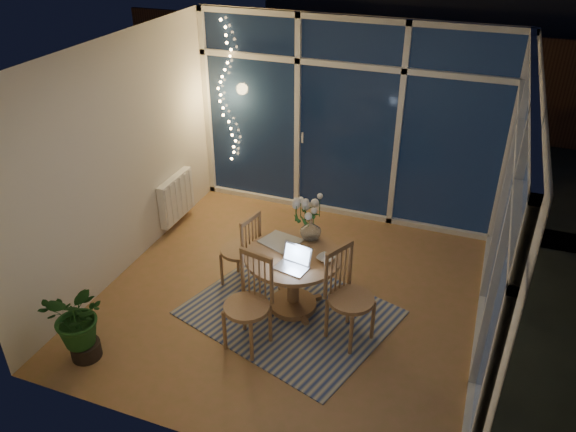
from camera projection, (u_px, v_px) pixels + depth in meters
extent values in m
plane|color=olive|center=(293.00, 296.00, 6.11)|extent=(4.00, 4.00, 0.00)
plane|color=white|center=(295.00, 55.00, 4.81)|extent=(4.00, 4.00, 0.00)
cube|color=white|center=(348.00, 122.00, 7.08)|extent=(4.00, 0.04, 2.60)
cube|color=white|center=(194.00, 315.00, 3.84)|extent=(4.00, 0.04, 2.60)
cube|color=white|center=(121.00, 160.00, 6.07)|extent=(0.04, 4.00, 2.60)
cube|color=white|center=(510.00, 227.00, 4.85)|extent=(0.04, 4.00, 2.60)
cube|color=silver|center=(347.00, 123.00, 7.05)|extent=(4.00, 0.10, 2.60)
cube|color=silver|center=(506.00, 226.00, 4.87)|extent=(0.10, 4.00, 2.60)
cube|color=white|center=(176.00, 198.00, 7.23)|extent=(0.10, 0.70, 0.58)
cube|color=black|center=(415.00, 142.00, 10.04)|extent=(12.00, 6.00, 0.10)
cube|color=#362013|center=(398.00, 79.00, 10.12)|extent=(11.00, 0.08, 1.80)
sphere|color=#1A3115|center=(320.00, 137.00, 8.89)|extent=(0.90, 0.90, 0.90)
cube|color=#BAB597|center=(290.00, 312.00, 5.86)|extent=(2.34, 2.09, 0.01)
cylinder|color=olive|center=(293.00, 282.00, 5.78)|extent=(1.23, 1.23, 0.67)
cube|color=olive|center=(239.00, 249.00, 6.08)|extent=(0.51, 0.51, 0.93)
cube|color=olive|center=(351.00, 297.00, 5.29)|extent=(0.62, 0.62, 1.00)
cube|color=olive|center=(247.00, 305.00, 5.20)|extent=(0.54, 0.54, 0.99)
imported|color=white|center=(311.00, 230.00, 5.82)|extent=(0.25, 0.25, 0.21)
imported|color=silver|center=(326.00, 259.00, 5.52)|extent=(0.19, 0.19, 0.04)
cube|color=beige|center=(281.00, 242.00, 5.81)|extent=(0.42, 0.36, 0.01)
cube|color=black|center=(293.00, 265.00, 5.46)|extent=(0.12, 0.08, 0.01)
imported|color=#1A491A|center=(80.00, 325.00, 5.13)|extent=(0.58, 0.52, 0.76)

